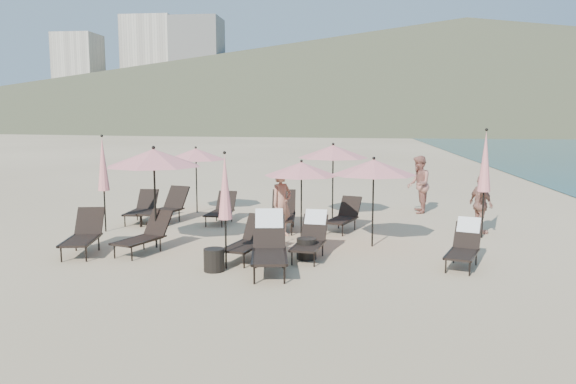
# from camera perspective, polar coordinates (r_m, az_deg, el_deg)

# --- Properties ---
(ground) EXTENTS (800.00, 800.00, 0.00)m
(ground) POSITION_cam_1_polar(r_m,az_deg,el_deg) (12.14, 0.09, -7.37)
(ground) COLOR #D6BA8C
(ground) RESTS_ON ground
(volcanic_headland) EXTENTS (690.00, 690.00, 55.00)m
(volcanic_headland) POSITION_cam_1_polar(r_m,az_deg,el_deg) (322.83, 19.46, 11.34)
(volcanic_headland) COLOR brown
(volcanic_headland) RESTS_ON ground
(hotel_skyline) EXTENTS (109.00, 82.00, 55.00)m
(hotel_skyline) POSITION_cam_1_polar(r_m,az_deg,el_deg) (299.11, -12.22, 11.48)
(hotel_skyline) COLOR beige
(hotel_skyline) RESTS_ON ground
(lounger_0) EXTENTS (0.94, 1.78, 0.97)m
(lounger_0) POSITION_cam_1_polar(r_m,az_deg,el_deg) (13.85, -20.06, -4.03)
(lounger_0) COLOR black
(lounger_0) RESTS_ON ground
(lounger_1) EXTENTS (1.09, 1.69, 0.91)m
(lounger_1) POSITION_cam_1_polar(r_m,az_deg,el_deg) (13.51, -14.34, -4.21)
(lounger_1) COLOR black
(lounger_1) RESTS_ON ground
(lounger_2) EXTENTS (0.99, 1.69, 0.92)m
(lounger_2) POSITION_cam_1_polar(r_m,az_deg,el_deg) (12.54, -4.05, -4.89)
(lounger_2) COLOR black
(lounger_2) RESTS_ON ground
(lounger_3) EXTENTS (0.95, 1.96, 1.17)m
(lounger_3) POSITION_cam_1_polar(r_m,az_deg,el_deg) (11.57, -1.92, -5.27)
(lounger_3) COLOR black
(lounger_3) RESTS_ON ground
(lounger_4) EXTENTS (0.79, 1.66, 0.99)m
(lounger_4) POSITION_cam_1_polar(r_m,az_deg,el_deg) (12.68, 2.35, -4.52)
(lounger_4) COLOR black
(lounger_4) RESTS_ON ground
(lounger_5) EXTENTS (1.03, 1.62, 0.96)m
(lounger_5) POSITION_cam_1_polar(r_m,az_deg,el_deg) (12.52, 17.49, -5.11)
(lounger_5) COLOR black
(lounger_5) RESTS_ON ground
(lounger_6) EXTENTS (0.64, 1.61, 0.92)m
(lounger_6) POSITION_cam_1_polar(r_m,az_deg,el_deg) (17.43, -14.60, -1.58)
(lounger_6) COLOR black
(lounger_6) RESTS_ON ground
(lounger_7) EXTENTS (1.18, 1.92, 1.03)m
(lounger_7) POSITION_cam_1_polar(r_m,az_deg,el_deg) (17.11, -12.31, -1.49)
(lounger_7) COLOR black
(lounger_7) RESTS_ON ground
(lounger_8) EXTENTS (0.71, 1.58, 0.88)m
(lounger_8) POSITION_cam_1_polar(r_m,az_deg,el_deg) (16.87, -6.77, -1.74)
(lounger_8) COLOR black
(lounger_8) RESTS_ON ground
(lounger_9) EXTENTS (0.81, 1.85, 1.04)m
(lounger_9) POSITION_cam_1_polar(r_m,az_deg,el_deg) (15.77, -0.53, -2.07)
(lounger_9) COLOR black
(lounger_9) RESTS_ON ground
(lounger_10) EXTENTS (1.08, 1.66, 0.89)m
(lounger_10) POSITION_cam_1_polar(r_m,az_deg,el_deg) (15.67, 5.69, -2.43)
(lounger_10) COLOR black
(lounger_10) RESTS_ON ground
(umbrella_open_0) EXTENTS (2.29, 2.29, 2.47)m
(umbrella_open_0) POSITION_cam_1_polar(r_m,az_deg,el_deg) (13.73, -13.48, 3.40)
(umbrella_open_0) COLOR black
(umbrella_open_0) RESTS_ON ground
(umbrella_open_1) EXTENTS (1.92, 1.92, 2.07)m
(umbrella_open_1) POSITION_cam_1_polar(r_m,az_deg,el_deg) (14.29, 1.37, 2.35)
(umbrella_open_1) COLOR black
(umbrella_open_1) RESTS_ON ground
(umbrella_open_2) EXTENTS (2.04, 2.04, 2.20)m
(umbrella_open_2) POSITION_cam_1_polar(r_m,az_deg,el_deg) (13.64, 8.70, 2.50)
(umbrella_open_2) COLOR black
(umbrella_open_2) RESTS_ON ground
(umbrella_open_3) EXTENTS (2.04, 2.04, 2.19)m
(umbrella_open_3) POSITION_cam_1_polar(r_m,az_deg,el_deg) (18.66, -9.34, 3.83)
(umbrella_open_3) COLOR black
(umbrella_open_3) RESTS_ON ground
(umbrella_open_4) EXTENTS (2.19, 2.19, 2.36)m
(umbrella_open_4) POSITION_cam_1_polar(r_m,az_deg,el_deg) (17.41, 4.60, 4.11)
(umbrella_open_4) COLOR black
(umbrella_open_4) RESTS_ON ground
(umbrella_closed_0) EXTENTS (0.29, 0.29, 2.46)m
(umbrella_closed_0) POSITION_cam_1_polar(r_m,az_deg,el_deg) (11.55, -6.42, 0.46)
(umbrella_closed_0) COLOR black
(umbrella_closed_0) RESTS_ON ground
(umbrella_closed_1) EXTENTS (0.33, 0.33, 2.86)m
(umbrella_closed_1) POSITION_cam_1_polar(r_m,az_deg,el_deg) (15.31, 19.39, 2.88)
(umbrella_closed_1) COLOR black
(umbrella_closed_1) RESTS_ON ground
(umbrella_closed_2) EXTENTS (0.31, 0.31, 2.67)m
(umbrella_closed_2) POSITION_cam_1_polar(r_m,az_deg,el_deg) (16.10, -18.29, 2.67)
(umbrella_closed_2) COLOR black
(umbrella_closed_2) RESTS_ON ground
(side_table_0) EXTENTS (0.43, 0.43, 0.47)m
(side_table_0) POSITION_cam_1_polar(r_m,az_deg,el_deg) (11.68, -7.52, -6.85)
(side_table_0) COLOR black
(side_table_0) RESTS_ON ground
(side_table_1) EXTENTS (0.44, 0.44, 0.47)m
(side_table_1) POSITION_cam_1_polar(r_m,az_deg,el_deg) (12.55, 1.89, -5.77)
(side_table_1) COLOR black
(side_table_1) RESTS_ON ground
(beachgoer_a) EXTENTS (0.74, 0.75, 1.75)m
(beachgoer_a) POSITION_cam_1_polar(r_m,az_deg,el_deg) (14.80, -0.66, -1.19)
(beachgoer_a) COLOR tan
(beachgoer_a) RESTS_ON ground
(beachgoer_b) EXTENTS (0.78, 0.97, 1.89)m
(beachgoer_b) POSITION_cam_1_polar(r_m,az_deg,el_deg) (18.90, 13.12, 0.75)
(beachgoer_b) COLOR #A96857
(beachgoer_b) RESTS_ON ground
(beachgoer_c) EXTENTS (0.72, 1.02, 1.60)m
(beachgoer_c) POSITION_cam_1_polar(r_m,az_deg,el_deg) (16.04, 19.01, -1.19)
(beachgoer_c) COLOR #B07764
(beachgoer_c) RESTS_ON ground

